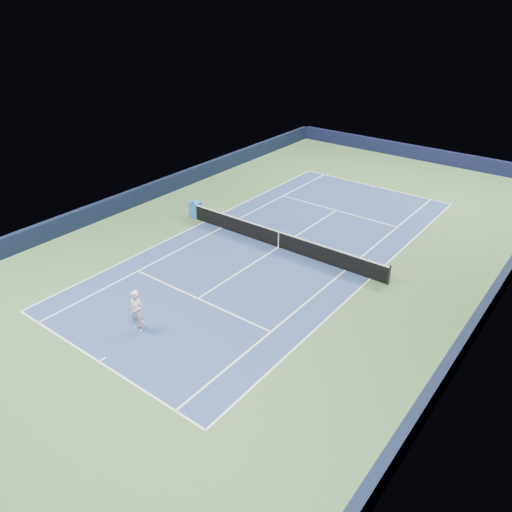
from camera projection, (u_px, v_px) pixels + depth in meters
The scene contains 19 objects.
ground at pixel (278, 247), 27.26m from camera, with size 40.00×40.00×0.00m, color #3A5D33.
wall_far at pixel (418, 153), 40.85m from camera, with size 22.00×0.35×1.10m, color black.
wall_right at pixel (487, 307), 21.23m from camera, with size 0.35×40.00×1.10m, color black.
wall_left at pixel (144, 194), 32.78m from camera, with size 0.35×40.00×1.10m, color black.
court_surface at pixel (278, 247), 27.26m from camera, with size 10.97×23.77×0.01m, color navy.
baseline_far at pixel (374, 186), 35.56m from camera, with size 10.97×0.08×0.00m, color white.
baseline_near at pixel (99, 362), 18.96m from camera, with size 10.97×0.08×0.00m, color white.
sideline_doubles_right at pixel (370, 279), 24.33m from camera, with size 0.08×23.77×0.00m, color white.
sideline_doubles_left at pixel (204, 222), 30.19m from camera, with size 0.08×23.77×0.00m, color white.
sideline_singles_right at pixel (345, 270), 25.06m from camera, with size 0.08×23.77×0.00m, color white.
sideline_singles_left at pixel (222, 228), 29.45m from camera, with size 0.08×23.77×0.00m, color white.
service_line_far at pixel (336, 210), 31.73m from camera, with size 8.23×0.08×0.00m, color white.
service_line_near at pixel (198, 298), 22.79m from camera, with size 8.23×0.08×0.00m, color white.
center_service_line at pixel (278, 247), 27.26m from camera, with size 0.08×12.80×0.00m, color white.
center_mark_far at pixel (373, 187), 35.46m from camera, with size 0.08×0.30×0.00m, color white.
center_mark_near at pixel (102, 360), 19.06m from camera, with size 0.08×0.30×0.00m, color white.
tennis_net at pixel (279, 239), 27.02m from camera, with size 12.90×0.10×1.07m.
sponsor_cube at pixel (196, 210), 30.59m from camera, with size 0.65×0.56×0.99m.
tennis_player at pixel (137, 311), 20.30m from camera, with size 0.86×1.31×1.98m.
Camera 1 is at (13.70, -19.97, 12.59)m, focal length 35.00 mm.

